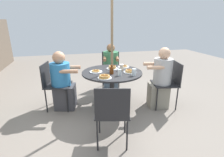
% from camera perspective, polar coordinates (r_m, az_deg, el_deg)
% --- Properties ---
extents(ground_plane, '(12.00, 12.00, 0.00)m').
position_cam_1_polar(ground_plane, '(3.56, 0.00, -9.29)').
color(ground_plane, gray).
extents(patio_table, '(1.13, 1.13, 0.74)m').
position_cam_1_polar(patio_table, '(3.32, 0.00, -0.03)').
color(patio_table, '#28282B').
rests_on(patio_table, ground).
extents(umbrella_pole, '(0.05, 0.05, 2.03)m').
position_cam_1_polar(umbrella_pole, '(3.21, 0.00, 6.89)').
color(umbrella_pole, '#846B4C').
rests_on(umbrella_pole, ground).
extents(patio_chair_north, '(0.53, 0.53, 0.90)m').
position_cam_1_polar(patio_chair_north, '(3.59, 18.19, -0.77)').
color(patio_chair_north, '#232326').
rests_on(patio_chair_north, ground).
extents(diner_north, '(0.42, 0.54, 1.19)m').
position_cam_1_polar(diner_north, '(3.52, 15.56, -0.65)').
color(diner_north, gray).
rests_on(diner_north, ground).
extents(patio_chair_east, '(0.54, 0.54, 0.90)m').
position_cam_1_polar(patio_chair_east, '(4.42, -0.44, 3.74)').
color(patio_chair_east, '#232326').
rests_on(patio_chair_east, ground).
extents(diner_east, '(0.57, 0.44, 1.14)m').
position_cam_1_polar(diner_east, '(4.25, -0.38, 2.90)').
color(diner_east, slate).
rests_on(diner_east, ground).
extents(patio_chair_south, '(0.55, 0.55, 0.90)m').
position_cam_1_polar(patio_chair_south, '(3.52, -18.60, -1.20)').
color(patio_chair_south, '#232326').
rests_on(patio_chair_south, ground).
extents(diner_south, '(0.46, 0.57, 1.13)m').
position_cam_1_polar(diner_south, '(3.47, -15.77, -1.51)').
color(diner_south, '#3D3D42').
rests_on(diner_south, ground).
extents(patio_chair_west, '(0.55, 0.55, 0.90)m').
position_cam_1_polar(patio_chair_west, '(2.32, 0.07, -10.62)').
color(patio_chair_west, '#232326').
rests_on(patio_chair_west, ground).
extents(pancake_plate_a, '(0.24, 0.24, 0.07)m').
position_cam_1_polar(pancake_plate_a, '(2.89, -2.44, 0.48)').
color(pancake_plate_a, white).
rests_on(pancake_plate_a, patio_table).
extents(pancake_plate_b, '(0.24, 0.24, 0.06)m').
position_cam_1_polar(pancake_plate_b, '(3.23, 5.90, 2.31)').
color(pancake_plate_b, white).
rests_on(pancake_plate_b, patio_table).
extents(pancake_plate_c, '(0.24, 0.24, 0.05)m').
position_cam_1_polar(pancake_plate_c, '(3.26, -5.29, 2.30)').
color(pancake_plate_c, white).
rests_on(pancake_plate_c, patio_table).
extents(pancake_plate_d, '(0.24, 0.24, 0.08)m').
position_cam_1_polar(pancake_plate_d, '(3.45, 0.13, 3.53)').
color(pancake_plate_d, white).
rests_on(pancake_plate_d, patio_table).
extents(pancake_plate_e, '(0.24, 0.24, 0.05)m').
position_cam_1_polar(pancake_plate_e, '(3.60, 3.77, 3.93)').
color(pancake_plate_e, white).
rests_on(pancake_plate_e, patio_table).
extents(syrup_bottle, '(0.10, 0.07, 0.17)m').
position_cam_1_polar(syrup_bottle, '(3.13, -0.14, 2.67)').
color(syrup_bottle, '#602D0F').
rests_on(syrup_bottle, patio_table).
extents(coffee_cup, '(0.08, 0.08, 0.12)m').
position_cam_1_polar(coffee_cup, '(3.36, 3.12, 3.67)').
color(coffee_cup, beige).
rests_on(coffee_cup, patio_table).
extents(drinking_glass_a, '(0.08, 0.08, 0.12)m').
position_cam_1_polar(drinking_glass_a, '(3.06, 7.16, 2.06)').
color(drinking_glass_a, silver).
rests_on(drinking_glass_a, patio_table).
extents(drinking_glass_b, '(0.07, 0.07, 0.11)m').
position_cam_1_polar(drinking_glass_b, '(3.04, 2.49, 2.01)').
color(drinking_glass_b, silver).
rests_on(drinking_glass_b, patio_table).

